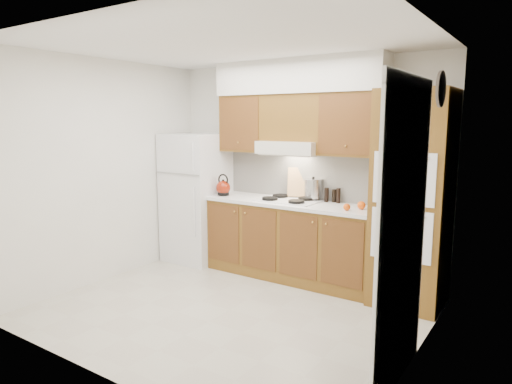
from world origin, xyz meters
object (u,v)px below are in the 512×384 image
(fridge, at_px, (197,197))
(kettle, at_px, (223,188))
(oven_cabinet, at_px, (412,200))
(stock_pot, at_px, (313,189))

(fridge, bearing_deg, kettle, -7.03)
(oven_cabinet, height_order, stock_pot, oven_cabinet)
(fridge, bearing_deg, stock_pot, 9.50)
(oven_cabinet, relative_size, stock_pot, 9.96)
(oven_cabinet, bearing_deg, stock_pot, 169.22)
(stock_pot, bearing_deg, oven_cabinet, -10.78)
(oven_cabinet, distance_m, stock_pot, 1.26)
(oven_cabinet, height_order, kettle, oven_cabinet)
(fridge, height_order, stock_pot, fridge)
(kettle, bearing_deg, fridge, 176.57)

